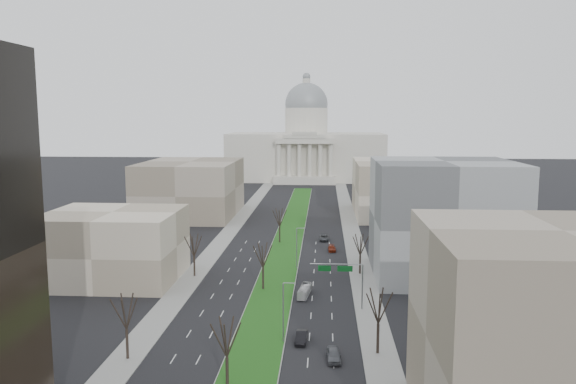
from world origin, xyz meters
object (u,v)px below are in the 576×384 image
at_px(car_black, 302,337).
at_px(car_red, 332,248).
at_px(car_grey_near, 333,355).
at_px(car_grey_far, 324,238).
at_px(box_van, 304,291).

relative_size(car_black, car_red, 1.04).
relative_size(car_grey_near, car_grey_far, 0.90).
distance_m(car_black, box_van, 21.27).
bearing_deg(car_grey_far, car_red, -80.64).
relative_size(car_red, car_grey_far, 0.87).
bearing_deg(car_black, car_grey_near, -49.64).
bearing_deg(box_van, car_grey_near, -72.41).
height_order(car_black, car_red, car_black).
height_order(car_grey_near, car_red, car_grey_near).
xyz_separation_m(car_red, box_van, (-5.52, -35.21, 0.32)).
bearing_deg(car_grey_near, car_red, 86.06).
bearing_deg(car_red, car_grey_near, -93.00).
relative_size(car_grey_near, car_red, 1.04).
xyz_separation_m(car_black, box_van, (-0.32, 21.27, 0.20)).
bearing_deg(car_grey_far, car_black, -92.77).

